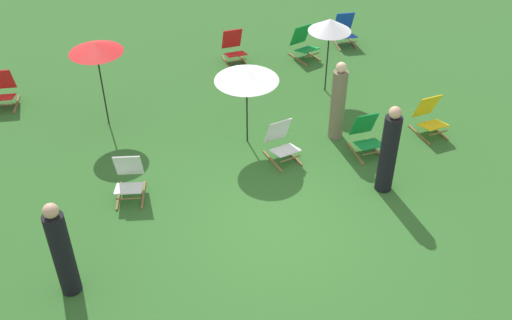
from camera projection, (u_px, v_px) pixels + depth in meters
ground_plane at (279, 223)px, 10.27m from camera, size 40.00×40.00×0.00m
deckchair_0 at (129, 178)px, 10.66m from camera, size 0.66×0.86×0.83m
deckchair_1 at (3, 90)px, 13.12m from camera, size 0.60×0.83×0.83m
deckchair_2 at (345, 30)px, 15.54m from camera, size 0.59×0.82×0.83m
deckchair_3 at (429, 117)px, 12.25m from camera, size 0.52×0.79×0.83m
deckchair_5 at (281, 142)px, 11.55m from camera, size 0.58×0.82×0.83m
deckchair_6 at (366, 136)px, 11.72m from camera, size 0.50×0.77×0.83m
deckchair_7 at (304, 43)px, 14.93m from camera, size 0.65×0.85×0.83m
deckchair_8 at (234, 48)px, 14.74m from camera, size 0.49×0.77×0.83m
umbrella_0 at (95, 48)px, 11.66m from camera, size 1.07×1.07×1.88m
umbrella_1 at (330, 25)px, 12.86m from camera, size 0.94×0.94×1.76m
umbrella_2 at (247, 75)px, 11.29m from camera, size 1.24×1.24×1.64m
person_0 at (62, 252)px, 8.61m from camera, size 0.34×0.34×1.72m
person_1 at (338, 103)px, 11.87m from camera, size 0.36×0.36×1.70m
person_2 at (389, 152)px, 10.52m from camera, size 0.36×0.36×1.76m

